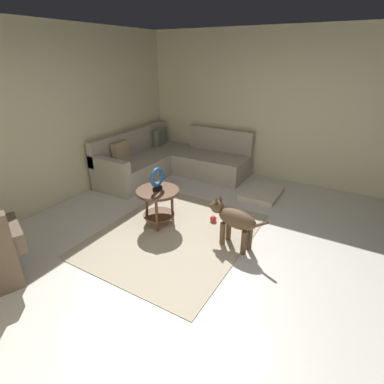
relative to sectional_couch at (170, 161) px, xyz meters
The scene contains 10 objects.
ground_plane 2.85m from the sectional_couch, 134.48° to the right, with size 6.00×6.00×0.10m, color silver.
wall_back 2.43m from the sectional_couch, 155.18° to the left, with size 6.00×0.12×2.70m, color beige.
wall_right 2.47m from the sectional_couch, 64.73° to the right, with size 0.12×6.00×2.70m, color beige.
area_rug 2.28m from the sectional_couch, 144.24° to the right, with size 2.30×1.90×0.01m, color #BCAD93.
sectional_couch is the anchor object (origin of this frame).
side_table 1.96m from the sectional_couch, 150.42° to the right, with size 0.60×0.60×0.54m.
torus_sculpture 2.00m from the sectional_couch, 150.42° to the right, with size 0.28×0.08×0.33m.
dog_bed_mat 1.96m from the sectional_couch, 90.16° to the right, with size 0.80×0.60×0.09m, color beige.
dog 2.68m from the sectional_couch, 128.31° to the right, with size 0.30×0.84×0.63m.
dog_toy_ball 2.07m from the sectional_couch, 127.83° to the right, with size 0.10×0.10×0.10m, color red.
Camera 1 is at (-2.70, -1.25, 2.25)m, focal length 27.83 mm.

